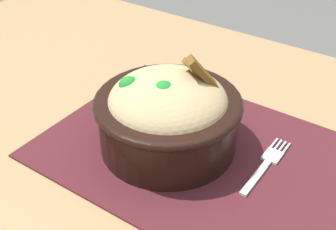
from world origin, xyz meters
name	(u,v)px	position (x,y,z in m)	size (l,w,h in m)	color
table	(192,201)	(0.00, 0.00, 0.66)	(1.32, 0.79, 0.72)	#99754C
placemat	(200,153)	(-0.01, 0.02, 0.72)	(0.41, 0.30, 0.00)	#47191E
bowl	(168,113)	(-0.05, 0.01, 0.78)	(0.21, 0.21, 0.13)	black
fork	(267,164)	(0.08, 0.05, 0.72)	(0.02, 0.12, 0.00)	silver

